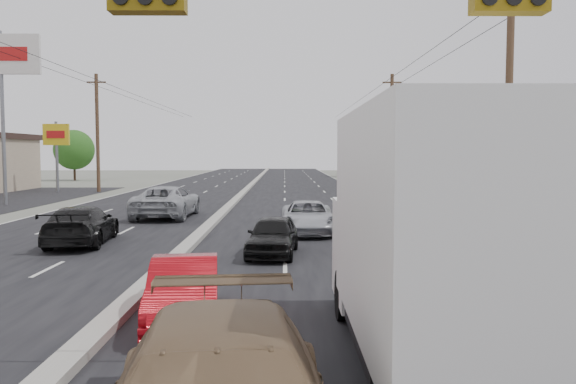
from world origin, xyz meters
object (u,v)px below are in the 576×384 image
(utility_pole_right_b, at_px, (508,109))
(tree_right_mid, at_px, (408,142))
(utility_pole_left_c, at_px, (97,132))
(queue_car_e, at_px, (383,227))
(oncoming_far, at_px, (167,202))
(tree_right_far, at_px, (375,141))
(pole_sign_billboard, at_px, (1,65))
(box_truck, at_px, (442,241))
(queue_car_c, at_px, (308,217))
(red_sedan, at_px, (184,291))
(queue_car_a, at_px, (273,236))
(oncoming_near, at_px, (82,225))
(queue_car_b, at_px, (402,245))
(tree_left_far, at_px, (74,150))
(utility_pole_right_c, at_px, (391,132))
(pole_sign_far, at_px, (56,140))

(utility_pole_right_b, distance_m, tree_right_mid, 30.11)
(utility_pole_left_c, relative_size, queue_car_e, 2.68)
(queue_car_e, bearing_deg, oncoming_far, 141.22)
(tree_right_far, bearing_deg, pole_sign_billboard, -125.99)
(box_truck, relative_size, queue_car_c, 1.64)
(red_sedan, relative_size, queue_car_c, 0.79)
(tree_right_mid, relative_size, box_truck, 0.92)
(utility_pole_left_c, bearing_deg, queue_car_a, -62.50)
(queue_car_a, distance_m, oncoming_near, 7.37)
(queue_car_a, distance_m, queue_car_b, 4.43)
(utility_pole_left_c, relative_size, tree_right_far, 1.23)
(tree_left_far, bearing_deg, tree_right_mid, -22.07)
(tree_right_mid, relative_size, queue_car_b, 1.57)
(tree_right_far, height_order, queue_car_e, tree_right_far)
(utility_pole_right_b, xyz_separation_m, tree_left_far, (-34.50, 45.00, -1.39))
(utility_pole_left_c, distance_m, queue_car_b, 37.75)
(pole_sign_billboard, bearing_deg, queue_car_c, -33.94)
(utility_pole_right_c, xyz_separation_m, pole_sign_billboard, (-27.00, -12.00, 3.76))
(pole_sign_far, bearing_deg, utility_pole_left_c, 0.00)
(pole_sign_billboard, height_order, pole_sign_far, pole_sign_billboard)
(oncoming_near, relative_size, oncoming_far, 0.83)
(pole_sign_billboard, bearing_deg, utility_pole_left_c, 80.54)
(utility_pole_right_b, xyz_separation_m, pole_sign_far, (-28.50, 25.00, -0.70))
(tree_left_far, height_order, queue_car_b, tree_left_far)
(utility_pole_right_c, distance_m, oncoming_far, 24.70)
(oncoming_far, bearing_deg, utility_pole_right_b, 159.71)
(queue_car_e, xyz_separation_m, oncoming_far, (-9.71, 8.60, 0.18))
(queue_car_b, height_order, queue_car_c, queue_car_b)
(tree_right_far, bearing_deg, queue_car_c, -102.02)
(pole_sign_far, bearing_deg, utility_pole_right_b, -41.26)
(utility_pole_right_b, distance_m, oncoming_near, 17.29)
(utility_pole_left_c, bearing_deg, utility_pole_right_c, 0.00)
(queue_car_c, height_order, oncoming_far, oncoming_far)
(tree_right_mid, height_order, oncoming_near, tree_right_mid)
(tree_right_mid, relative_size, tree_right_far, 0.88)
(pole_sign_far, xyz_separation_m, tree_right_far, (32.00, 30.00, 0.55))
(red_sedan, height_order, queue_car_b, queue_car_b)
(oncoming_near, height_order, oncoming_far, oncoming_far)
(queue_car_a, height_order, oncoming_near, oncoming_near)
(red_sedan, bearing_deg, queue_car_e, 52.20)
(queue_car_b, bearing_deg, pole_sign_billboard, 129.70)
(utility_pole_right_b, relative_size, tree_left_far, 1.63)
(tree_right_mid, height_order, queue_car_e, tree_right_mid)
(utility_pole_right_b, height_order, queue_car_a, utility_pole_right_b)
(tree_left_far, bearing_deg, queue_car_a, -63.33)
(utility_pole_left_c, xyz_separation_m, box_truck, (18.25, -39.58, -3.08))
(utility_pole_right_b, xyz_separation_m, pole_sign_billboard, (-27.00, 13.00, 3.76))
(tree_right_far, relative_size, queue_car_a, 2.17)
(tree_right_mid, xyz_separation_m, box_truck, (-9.25, -44.58, -2.31))
(queue_car_a, height_order, queue_car_e, queue_car_a)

